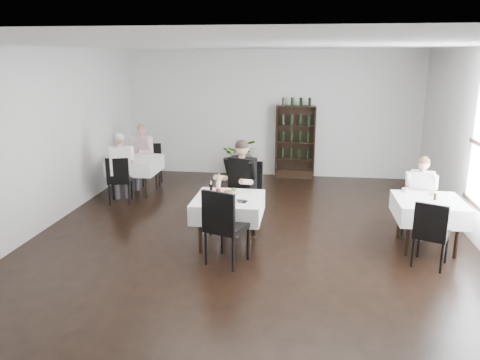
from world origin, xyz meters
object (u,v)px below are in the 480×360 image
wine_shelf (295,143)px  potted_tree (242,157)px  main_table (229,207)px  diner_main (239,179)px

wine_shelf → potted_tree: bearing=-174.8°
potted_tree → main_table: bearing=-85.0°
diner_main → potted_tree: bearing=97.1°
diner_main → wine_shelf: bearing=77.3°
wine_shelf → potted_tree: (-1.27, -0.11, -0.37)m
main_table → diner_main: (0.08, 0.65, 0.27)m
wine_shelf → potted_tree: 1.32m
wine_shelf → diner_main: 3.75m
potted_tree → diner_main: size_ratio=0.62×
wine_shelf → main_table: (-0.90, -4.31, -0.23)m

